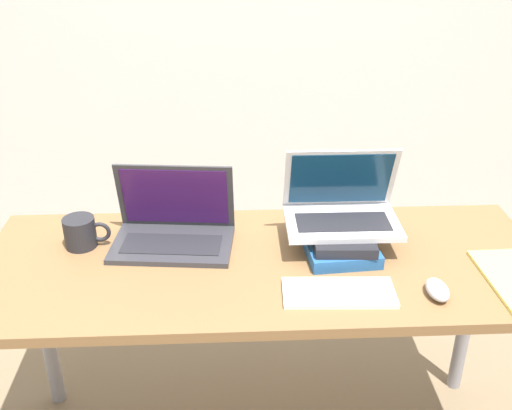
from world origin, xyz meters
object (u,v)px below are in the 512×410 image
at_px(laptop_left, 173,228).
at_px(book_stack, 339,238).
at_px(mouse, 437,290).
at_px(wireless_keyboard, 339,292).
at_px(mug, 81,232).
at_px(laptop_on_books, 341,208).

xyz_separation_m(laptop_left, book_stack, (0.49, -0.06, -0.01)).
relative_size(laptop_left, mouse, 3.73).
distance_m(laptop_left, mouse, 0.77).
distance_m(wireless_keyboard, mouse, 0.26).
xyz_separation_m(wireless_keyboard, mug, (-0.72, 0.28, 0.04)).
distance_m(wireless_keyboard, mug, 0.77).
distance_m(book_stack, mug, 0.76).
xyz_separation_m(wireless_keyboard, mouse, (0.26, -0.02, 0.01)).
bearing_deg(book_stack, mouse, -49.53).
height_order(laptop_left, laptop_on_books, laptop_on_books).
relative_size(laptop_on_books, mug, 2.42).
bearing_deg(mug, laptop_on_books, -0.50).
bearing_deg(wireless_keyboard, laptop_left, 147.01).
height_order(book_stack, wireless_keyboard, book_stack).
distance_m(laptop_left, mug, 0.27).
relative_size(laptop_on_books, mouse, 3.32).
xyz_separation_m(laptop_on_books, mug, (-0.77, 0.01, -0.07)).
xyz_separation_m(laptop_left, laptop_on_books, (0.50, -0.02, 0.07)).
bearing_deg(mouse, laptop_left, 156.43).
bearing_deg(laptop_on_books, laptop_left, 178.00).
relative_size(laptop_left, book_stack, 1.27).
bearing_deg(laptop_on_books, mug, 179.50).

